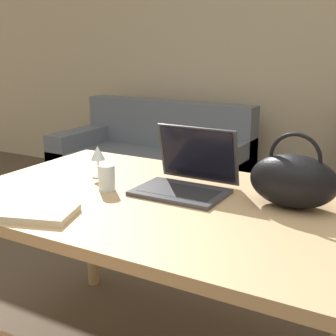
{
  "coord_description": "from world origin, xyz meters",
  "views": [
    {
      "loc": [
        0.72,
        -0.81,
        1.33
      ],
      "look_at": [
        -0.1,
        0.61,
        0.88
      ],
      "focal_mm": 50.0,
      "sensor_mm": 36.0,
      "label": 1
    }
  ],
  "objects": [
    {
      "name": "laptop",
      "position": [
        -0.09,
        0.75,
        0.82
      ],
      "size": [
        0.34,
        0.3,
        0.24
      ],
      "color": "#38383D",
      "rests_on": "dining_table"
    },
    {
      "name": "book",
      "position": [
        -0.38,
        0.25,
        0.77
      ],
      "size": [
        0.26,
        0.23,
        0.02
      ],
      "rotation": [
        0.0,
        0.0,
        0.32
      ],
      "color": "beige",
      "rests_on": "dining_table"
    },
    {
      "name": "wine_glass",
      "position": [
        -0.5,
        0.71,
        0.86
      ],
      "size": [
        0.06,
        0.06,
        0.14
      ],
      "color": "silver",
      "rests_on": "dining_table"
    },
    {
      "name": "handbag",
      "position": [
        0.32,
        0.76,
        0.86
      ],
      "size": [
        0.31,
        0.18,
        0.27
      ],
      "color": "black",
      "rests_on": "dining_table"
    },
    {
      "name": "drinking_glass",
      "position": [
        -0.36,
        0.59,
        0.81
      ],
      "size": [
        0.07,
        0.07,
        0.1
      ],
      "color": "silver",
      "rests_on": "dining_table"
    },
    {
      "name": "dining_table",
      "position": [
        -0.11,
        0.61,
        0.68
      ],
      "size": [
        1.56,
        0.98,
        0.76
      ],
      "color": "tan",
      "rests_on": "ground_plane"
    },
    {
      "name": "couch",
      "position": [
        -1.3,
        2.45,
        0.29
      ],
      "size": [
        1.59,
        0.82,
        0.82
      ],
      "color": "slate",
      "rests_on": "ground_plane"
    }
  ]
}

